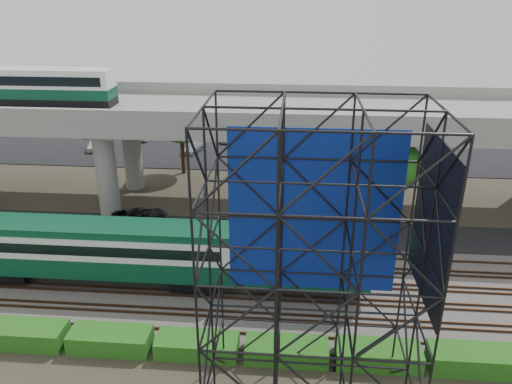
{
  "coord_description": "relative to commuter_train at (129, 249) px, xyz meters",
  "views": [
    {
      "loc": [
        6.15,
        -26.36,
        19.37
      ],
      "look_at": [
        3.45,
        6.0,
        5.63
      ],
      "focal_mm": 35.0,
      "sensor_mm": 36.0,
      "label": 1
    }
  ],
  "objects": [
    {
      "name": "trees",
      "position": [
        0.07,
        14.17,
        2.69
      ],
      "size": [
        40.94,
        16.94,
        7.69
      ],
      "color": "#382314",
      "rests_on": "ground"
    },
    {
      "name": "rail_tracks",
      "position": [
        4.74,
        -0.0,
        -2.6
      ],
      "size": [
        90.0,
        9.52,
        0.16
      ],
      "color": "#472D1E",
      "rests_on": "ballast_bed"
    },
    {
      "name": "suv",
      "position": [
        -2.28,
        9.3,
        -2.14
      ],
      "size": [
        5.21,
        3.59,
        1.32
      ],
      "primitive_type": "imported",
      "rotation": [
        0.0,
        0.0,
        1.89
      ],
      "color": "black",
      "rests_on": "service_road"
    },
    {
      "name": "service_road",
      "position": [
        4.74,
        8.5,
        -2.84
      ],
      "size": [
        90.0,
        5.0,
        0.08
      ],
      "primitive_type": "cube",
      "color": "black",
      "rests_on": "ground"
    },
    {
      "name": "commuter_train",
      "position": [
        0.0,
        0.0,
        0.0
      ],
      "size": [
        29.3,
        3.06,
        4.3
      ],
      "color": "black",
      "rests_on": "rail_tracks"
    },
    {
      "name": "ground",
      "position": [
        4.74,
        -2.0,
        -2.88
      ],
      "size": [
        140.0,
        140.0,
        0.0
      ],
      "primitive_type": "plane",
      "color": "#474233",
      "rests_on": "ground"
    },
    {
      "name": "ballast_bed",
      "position": [
        4.74,
        0.0,
        -2.78
      ],
      "size": [
        90.0,
        12.0,
        0.2
      ],
      "primitive_type": "cube",
      "color": "slate",
      "rests_on": "ground"
    },
    {
      "name": "hedge_strip",
      "position": [
        5.74,
        -6.3,
        -2.32
      ],
      "size": [
        34.6,
        1.8,
        1.2
      ],
      "color": "#185A14",
      "rests_on": "ground"
    },
    {
      "name": "overpass",
      "position": [
        3.57,
        14.0,
        5.33
      ],
      "size": [
        80.0,
        12.0,
        12.4
      ],
      "color": "#9E9B93",
      "rests_on": "ground"
    },
    {
      "name": "harbor_water",
      "position": [
        4.74,
        54.0,
        -2.87
      ],
      "size": [
        140.0,
        40.0,
        0.03
      ],
      "primitive_type": "cube",
      "color": "#42596C",
      "rests_on": "ground"
    },
    {
      "name": "parking_lot",
      "position": [
        4.74,
        32.0,
        -2.84
      ],
      "size": [
        90.0,
        18.0,
        0.08
      ],
      "primitive_type": "cube",
      "color": "black",
      "rests_on": "ground"
    },
    {
      "name": "parked_cars",
      "position": [
        5.19,
        31.74,
        -2.21
      ],
      "size": [
        37.71,
        9.39,
        1.28
      ],
      "color": "white",
      "rests_on": "parking_lot"
    },
    {
      "name": "scaffold_tower",
      "position": [
        11.85,
        -9.98,
        4.59
      ],
      "size": [
        9.36,
        6.36,
        15.0
      ],
      "color": "black",
      "rests_on": "ground"
    }
  ]
}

